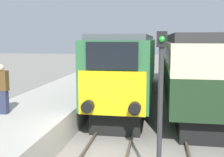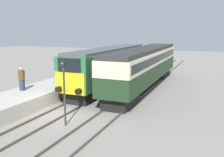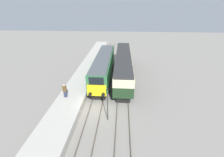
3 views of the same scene
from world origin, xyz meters
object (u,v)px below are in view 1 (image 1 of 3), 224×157
object	(u,v)px
person_on_platform	(2,89)
locomotive	(132,64)
signal_post	(160,100)
passenger_carriage	(186,60)

from	to	relation	value
person_on_platform	locomotive	bearing A→B (deg)	64.39
locomotive	person_on_platform	size ratio (longest dim) A/B	8.63
person_on_platform	signal_post	bearing A→B (deg)	-25.39
locomotive	signal_post	bearing A→B (deg)	-81.17
locomotive	passenger_carriage	size ratio (longest dim) A/B	0.90
passenger_carriage	locomotive	bearing A→B (deg)	-167.08
passenger_carriage	person_on_platform	xyz separation A→B (m)	(-7.36, -9.04, -0.45)
locomotive	signal_post	distance (m)	11.08
locomotive	person_on_platform	xyz separation A→B (m)	(-3.96, -8.26, -0.27)
locomotive	person_on_platform	distance (m)	9.17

